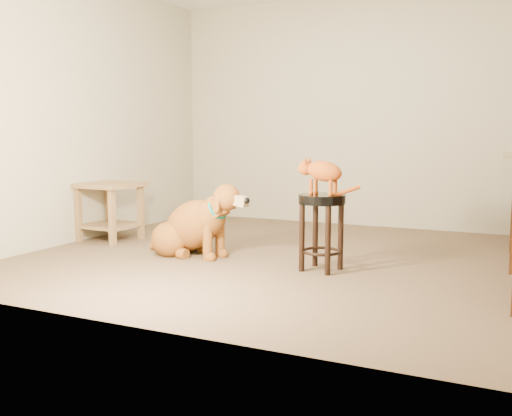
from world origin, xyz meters
The scene contains 6 objects.
floor centered at (0.00, 0.00, 0.00)m, with size 4.50×4.00×0.01m, color brown.
room_shell centered at (0.00, 0.00, 1.68)m, with size 4.54×4.04×2.62m.
padded_stool centered at (0.31, -0.32, 0.42)m, with size 0.36×0.36×0.59m.
side_table centered at (-2.00, 0.02, 0.38)m, with size 0.57×0.57×0.57m.
golden_retriever centered at (-0.86, -0.28, 0.25)m, with size 1.06×0.56×0.68m.
tabby_kitten centered at (0.29, -0.32, 0.75)m, with size 0.50×0.19×0.31m.
Camera 1 is at (1.68, -4.41, 1.03)m, focal length 40.00 mm.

